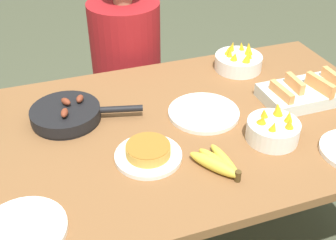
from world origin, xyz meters
name	(u,v)px	position (x,y,z in m)	size (l,w,h in m)	color
dining_table	(168,145)	(0.00, 0.00, 0.63)	(1.72, 0.95, 0.71)	brown
banana_bunch	(219,163)	(0.08, -0.26, 0.73)	(0.14, 0.19, 0.04)	gold
melon_tray	(305,93)	(0.56, 0.00, 0.74)	(0.33, 0.19, 0.10)	silver
skillet	(67,114)	(-0.33, 0.16, 0.74)	(0.40, 0.25, 0.08)	black
frittata_plate_center	(148,153)	(-0.12, -0.14, 0.73)	(0.22, 0.22, 0.05)	white
empty_plate_far_left	(204,113)	(0.15, 0.03, 0.72)	(0.26, 0.26, 0.02)	white
empty_plate_far_right	(22,231)	(-0.52, -0.32, 0.72)	(0.24, 0.24, 0.02)	white
fruit_bowl_mango	(238,61)	(0.44, 0.31, 0.75)	(0.21, 0.21, 0.12)	white
fruit_bowl_citrus	(273,129)	(0.31, -0.18, 0.75)	(0.18, 0.18, 0.12)	white
person_figure	(128,86)	(0.03, 0.71, 0.48)	(0.38, 0.38, 1.17)	black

